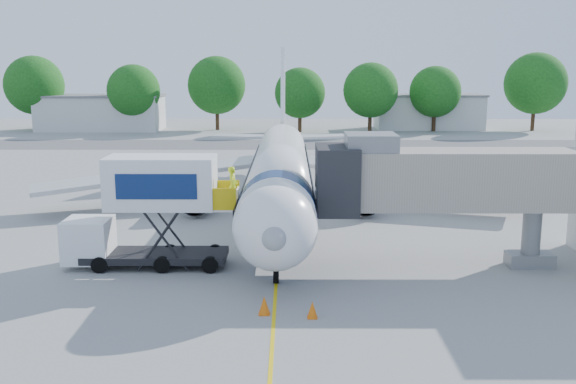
{
  "coord_description": "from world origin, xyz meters",
  "views": [
    {
      "loc": [
        0.63,
        -37.47,
        9.86
      ],
      "look_at": [
        0.53,
        -4.19,
        3.2
      ],
      "focal_mm": 40.0,
      "sensor_mm": 36.0,
      "label": 1
    }
  ],
  "objects_px": {
    "aircraft": "(280,171)",
    "ground_tug": "(382,343)",
    "jet_bridge": "(442,180)",
    "catering_hiloader": "(149,212)"
  },
  "relations": [
    {
      "from": "aircraft",
      "to": "jet_bridge",
      "type": "xyz_separation_m",
      "value": [
        7.99,
        -11.12,
        1.39
      ]
    },
    {
      "from": "aircraft",
      "to": "ground_tug",
      "type": "bearing_deg",
      "value": -80.13
    },
    {
      "from": "aircraft",
      "to": "ground_tug",
      "type": "height_order",
      "value": "aircraft"
    },
    {
      "from": "catering_hiloader",
      "to": "ground_tug",
      "type": "relative_size",
      "value": 2.63
    },
    {
      "from": "aircraft",
      "to": "jet_bridge",
      "type": "distance_m",
      "value": 13.77
    },
    {
      "from": "jet_bridge",
      "to": "catering_hiloader",
      "type": "xyz_separation_m",
      "value": [
        -14.25,
        -0.0,
        -1.58
      ]
    },
    {
      "from": "aircraft",
      "to": "ground_tug",
      "type": "relative_size",
      "value": 11.67
    },
    {
      "from": "aircraft",
      "to": "catering_hiloader",
      "type": "bearing_deg",
      "value": -119.36
    },
    {
      "from": "aircraft",
      "to": "catering_hiloader",
      "type": "xyz_separation_m",
      "value": [
        -6.26,
        -11.12,
        -0.18
      ]
    },
    {
      "from": "catering_hiloader",
      "to": "aircraft",
      "type": "bearing_deg",
      "value": 60.64
    }
  ]
}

